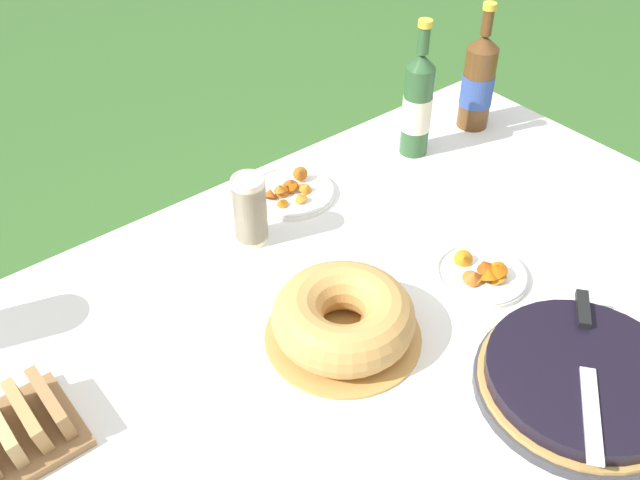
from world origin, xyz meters
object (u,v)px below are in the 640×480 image
berry_tart (583,381)px  snack_plate_left (482,273)px  cider_bottle_amber (478,82)px  cup_stack (250,210)px  snack_plate_near (291,191)px  bundt_cake (343,318)px  cider_bottle_green (417,104)px  serving_knife (587,355)px

berry_tart → snack_plate_left: berry_tart is taller
cider_bottle_amber → berry_tart: bearing=-126.4°
berry_tart → cup_stack: (-0.21, 0.70, 0.05)m
cider_bottle_amber → snack_plate_near: bearing=175.0°
bundt_cake → snack_plate_left: size_ratio=1.54×
berry_tart → cup_stack: cup_stack is taller
cider_bottle_green → cup_stack: bearing=-176.4°
cider_bottle_green → cider_bottle_amber: 0.22m
serving_knife → cider_bottle_green: (0.30, 0.71, 0.07)m
cider_bottle_green → snack_plate_left: (-0.23, -0.43, -0.12)m
serving_knife → cider_bottle_green: cider_bottle_green is taller
cup_stack → cider_bottle_green: size_ratio=0.47×
cider_bottle_green → snack_plate_near: (-0.36, 0.04, -0.12)m
cup_stack → snack_plate_near: bearing=25.4°
serving_knife → cup_stack: size_ratio=1.89×
cider_bottle_green → bundt_cake: bearing=-145.9°
berry_tart → serving_knife: bearing=38.5°
berry_tart → cider_bottle_green: 0.81m
snack_plate_near → snack_plate_left: bearing=-74.7°
bundt_cake → cider_bottle_amber: bearing=25.6°
bundt_cake → snack_plate_near: 0.47m
serving_knife → bundt_cake: (-0.26, 0.34, -0.01)m
snack_plate_left → serving_knife: bearing=-102.8°
berry_tart → snack_plate_near: (-0.04, 0.78, -0.02)m
cider_bottle_amber → cup_stack: bearing=-177.9°
berry_tart → cider_bottle_green: size_ratio=1.06×
cider_bottle_green → cider_bottle_amber: size_ratio=1.04×
serving_knife → cup_stack: (-0.23, 0.68, 0.02)m
cup_stack → cider_bottle_amber: bearing=2.1°
berry_tart → bundt_cake: size_ratio=1.25×
berry_tart → cider_bottle_amber: size_ratio=1.10×
serving_knife → cider_bottle_green: size_ratio=0.88×
bundt_cake → cider_bottle_amber: (0.77, 0.37, 0.08)m
cider_bottle_amber → snack_plate_near: size_ratio=1.63×
snack_plate_near → snack_plate_left: 0.49m
serving_knife → cider_bottle_green: 0.78m
berry_tart → snack_plate_near: bearing=93.1°
serving_knife → bundt_cake: bearing=-90.8°
cup_stack → snack_plate_left: (0.29, -0.40, -0.07)m
bundt_cake → cup_stack: bearing=84.8°
cup_stack → snack_plate_left: cup_stack is taller
cider_bottle_green → cider_bottle_amber: bearing=-1.5°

